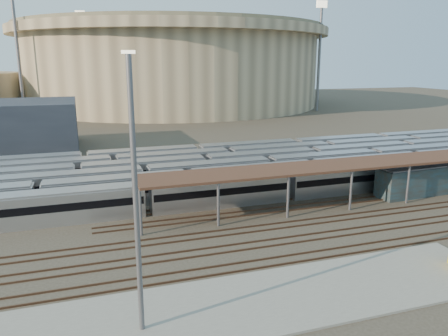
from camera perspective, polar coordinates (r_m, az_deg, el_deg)
name	(u,v)px	position (r m, az deg, el deg)	size (l,w,h in m)	color
ground	(217,231)	(48.15, -0.93, -8.18)	(420.00, 420.00, 0.00)	#383026
apron	(213,310)	(33.97, -1.43, -18.08)	(50.00, 9.00, 0.20)	gray
subway_trains	(189,173)	(64.93, -4.62, -0.69)	(128.27, 23.90, 3.60)	#ADADB2
inspection_shed	(368,164)	(59.91, 18.34, 0.54)	(60.30, 6.00, 5.30)	slate
empty_tracks	(232,248)	(43.75, 1.06, -10.40)	(170.00, 9.62, 0.18)	#4C3323
stadium	(173,64)	(186.58, -6.67, 13.29)	(124.00, 124.00, 32.50)	tan
floodlight_0	(18,52)	(153.53, -25.33, 13.55)	(4.00, 1.00, 38.40)	slate
floodlight_2	(319,53)	(165.17, 12.35, 14.46)	(4.00, 1.00, 38.40)	slate
floodlight_3	(83,54)	(202.64, -17.94, 13.96)	(4.00, 1.00, 38.40)	slate
teal_boxcar	(430,179)	(67.29, 25.35, -1.36)	(16.73, 3.23, 3.90)	#204451
yard_light_pole	(136,199)	(28.33, -11.46, -4.01)	(0.81, 0.36, 18.46)	slate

